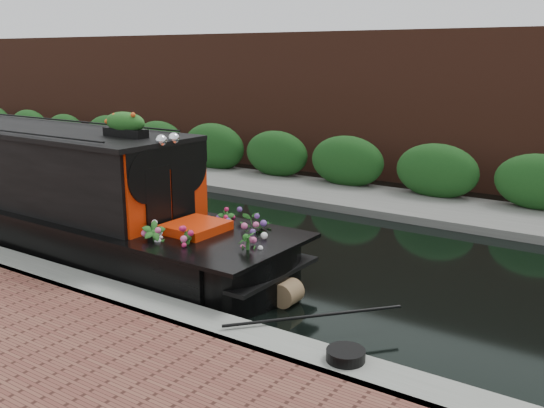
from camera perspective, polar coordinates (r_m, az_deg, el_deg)
The scene contains 8 objects.
ground at distance 11.41m, azimuth -4.72°, elevation -3.38°, with size 80.00×80.00×0.00m, color black.
near_bank_coping at distance 9.23m, azimuth -17.75°, elevation -8.30°, with size 40.00×0.60×0.50m, color gray.
far_bank_path at distance 14.80m, azimuth 5.47°, elevation 0.65°, with size 40.00×2.40×0.34m, color slate.
far_hedge at distance 15.58m, azimuth 7.06°, elevation 1.28°, with size 40.00×1.10×2.80m, color #194618.
far_brick_wall at distance 17.44m, azimuth 10.22°, elevation 2.52°, with size 40.00×1.00×8.00m, color #4F271A.
narrowboat at distance 12.56m, azimuth -22.92°, elevation 0.99°, with size 11.68×2.20×2.73m.
rope_fender at distance 8.47m, azimuth 1.49°, elevation -8.39°, with size 0.35×0.35×0.34m, color brown.
coiled_mooring_rope at distance 6.61m, azimuth 6.95°, elevation -13.93°, with size 0.42×0.42×0.12m, color black.
Camera 1 is at (6.85, -8.47, 3.39)m, focal length 40.00 mm.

